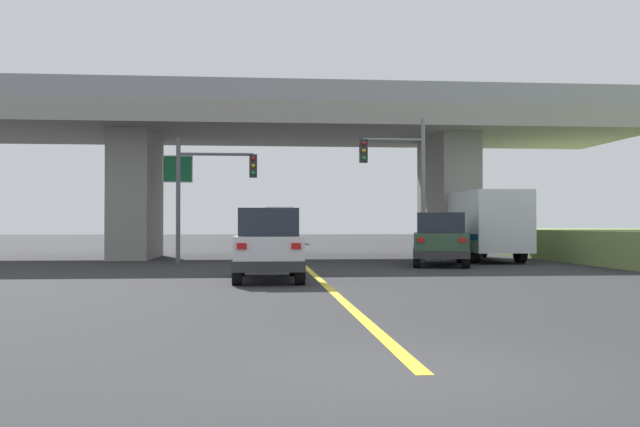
% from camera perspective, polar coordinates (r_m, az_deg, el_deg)
% --- Properties ---
extents(ground, '(160.00, 160.00, 0.00)m').
position_cam_1_polar(ground, '(33.63, -2.05, -3.59)').
color(ground, '#2B2B2D').
extents(overpass_bridge, '(32.73, 8.84, 7.69)m').
position_cam_1_polar(overpass_bridge, '(33.81, -2.04, 5.59)').
color(overpass_bridge, gray).
rests_on(overpass_bridge, ground).
extents(lane_divider_stripe, '(0.20, 23.70, 0.01)m').
position_cam_1_polar(lane_divider_stripe, '(19.21, 0.19, -5.60)').
color(lane_divider_stripe, yellow).
rests_on(lane_divider_stripe, ground).
extents(suv_lead, '(1.89, 4.40, 2.02)m').
position_cam_1_polar(suv_lead, '(19.90, -4.26, -2.53)').
color(suv_lead, silver).
rests_on(suv_lead, ground).
extents(suv_crossing, '(3.00, 5.11, 2.02)m').
position_cam_1_polar(suv_crossing, '(27.48, 9.70, -2.06)').
color(suv_crossing, '#2D4C33').
rests_on(suv_crossing, ground).
extents(box_truck, '(2.33, 7.23, 2.96)m').
position_cam_1_polar(box_truck, '(31.38, 12.92, -0.89)').
color(box_truck, silver).
rests_on(box_truck, ground).
extents(sedan_oncoming, '(1.90, 4.61, 2.02)m').
position_cam_1_polar(sedan_oncoming, '(38.40, -3.95, -1.74)').
color(sedan_oncoming, silver).
rests_on(sedan_oncoming, ground).
extents(traffic_signal_nearside, '(2.74, 0.36, 5.98)m').
position_cam_1_polar(traffic_signal_nearside, '(29.14, 6.75, 3.25)').
color(traffic_signal_nearside, slate).
rests_on(traffic_signal_nearside, ground).
extents(traffic_signal_farside, '(3.33, 0.36, 5.16)m').
position_cam_1_polar(traffic_signal_farside, '(29.35, -9.20, 2.46)').
color(traffic_signal_farside, '#56595E').
rests_on(traffic_signal_farside, ground).
extents(highway_sign, '(1.32, 0.17, 4.80)m').
position_cam_1_polar(highway_sign, '(31.69, -11.50, 2.53)').
color(highway_sign, slate).
rests_on(highway_sign, ground).
extents(semi_truck_distant, '(2.33, 6.44, 3.02)m').
position_cam_1_polar(semi_truck_distant, '(60.12, -3.38, -0.89)').
color(semi_truck_distant, red).
rests_on(semi_truck_distant, ground).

